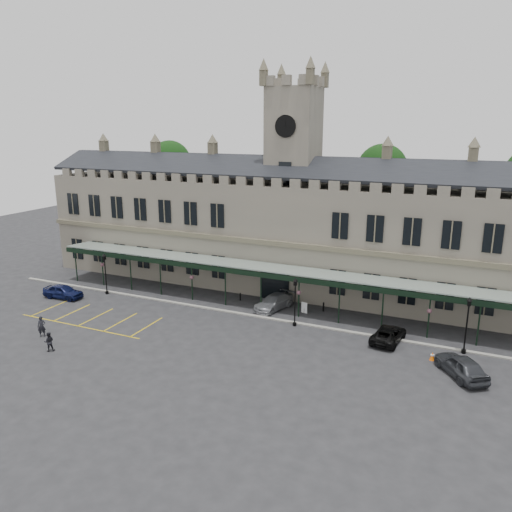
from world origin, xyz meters
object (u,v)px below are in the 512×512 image
at_px(clock_tower, 293,172).
at_px(sign_board, 304,308).
at_px(car_taxi, 274,302).
at_px(person_a, 42,327).
at_px(station_building, 292,231).
at_px(traffic_cone, 432,356).
at_px(lamp_post_left, 105,270).
at_px(person_b, 49,342).
at_px(lamp_post_mid, 295,298).
at_px(car_left_a, 63,291).
at_px(car_van, 388,334).
at_px(lamp_post_right, 467,320).
at_px(car_right_a, 461,366).

bearing_deg(clock_tower, sign_board, -61.09).
relative_size(car_taxi, person_a, 2.67).
bearing_deg(station_building, sign_board, -60.82).
bearing_deg(traffic_cone, car_taxi, 161.19).
bearing_deg(lamp_post_left, person_a, -77.79).
bearing_deg(car_taxi, person_b, -113.32).
xyz_separation_m(sign_board, person_b, (-16.49, -16.81, 0.29)).
bearing_deg(station_building, traffic_cone, -37.91).
bearing_deg(lamp_post_mid, car_left_a, -173.26).
relative_size(station_building, car_van, 12.74).
distance_m(car_taxi, car_van, 12.43).
height_order(lamp_post_mid, person_a, lamp_post_mid).
relative_size(lamp_post_right, sign_board, 4.41).
bearing_deg(person_a, car_left_a, 88.87).
height_order(lamp_post_left, lamp_post_right, lamp_post_right).
xyz_separation_m(person_a, person_b, (2.85, -1.93, -0.11)).
height_order(clock_tower, traffic_cone, clock_tower).
xyz_separation_m(lamp_post_left, car_van, (30.63, 0.01, -2.09)).
distance_m(clock_tower, car_van, 21.12).
relative_size(sign_board, car_van, 0.24).
xyz_separation_m(lamp_post_right, car_left_a, (-40.06, -3.24, -2.14)).
bearing_deg(car_right_a, clock_tower, -74.24).
bearing_deg(sign_board, lamp_post_right, -1.15).
distance_m(sign_board, person_b, 23.55).
bearing_deg(station_building, person_b, -116.83).
xyz_separation_m(clock_tower, person_a, (-15.15, -22.48, -12.17)).
bearing_deg(car_left_a, clock_tower, -59.91).
height_order(clock_tower, person_b, clock_tower).
bearing_deg(lamp_post_mid, clock_tower, 111.79).
relative_size(car_taxi, person_b, 3.04).
relative_size(lamp_post_left, sign_board, 4.18).
xyz_separation_m(lamp_post_right, person_b, (-31.37, -13.59, -2.07)).
height_order(lamp_post_right, sign_board, lamp_post_right).
height_order(lamp_post_right, person_a, lamp_post_right).
xyz_separation_m(lamp_post_mid, person_b, (-16.72, -13.35, -1.94)).
bearing_deg(station_building, lamp_post_mid, -68.06).
xyz_separation_m(lamp_post_mid, car_taxi, (-3.42, 3.25, -2.04)).
bearing_deg(car_van, station_building, -32.53).
xyz_separation_m(lamp_post_left, traffic_cone, (34.46, -2.14, -2.41)).
xyz_separation_m(lamp_post_left, car_left_a, (-3.37, -3.01, -1.99)).
height_order(lamp_post_left, traffic_cone, lamp_post_left).
distance_m(car_right_a, person_b, 32.66).
bearing_deg(lamp_post_mid, sign_board, 93.75).
bearing_deg(lamp_post_mid, lamp_post_left, 179.99).
height_order(lamp_post_right, car_left_a, lamp_post_right).
bearing_deg(lamp_post_mid, lamp_post_right, 0.94).
bearing_deg(lamp_post_mid, car_van, 0.09).
bearing_deg(car_right_a, car_van, -69.74).
height_order(car_left_a, car_right_a, car_right_a).
relative_size(lamp_post_right, car_van, 1.04).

